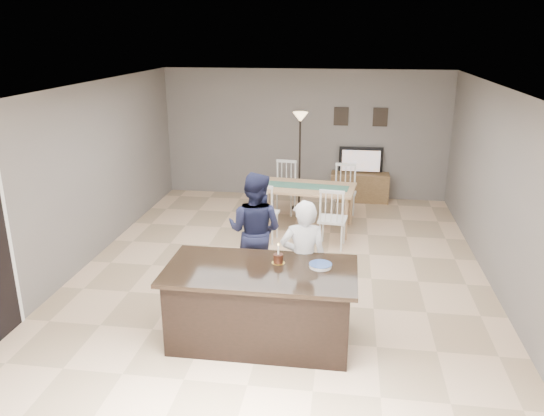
# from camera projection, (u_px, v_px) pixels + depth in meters

# --- Properties ---
(floor) EXTENTS (8.00, 8.00, 0.00)m
(floor) POSITION_uv_depth(u_px,v_px,m) (280.00, 273.00, 7.88)
(floor) COLOR #D7B08A
(floor) RESTS_ON ground
(room_shell) EXTENTS (8.00, 8.00, 8.00)m
(room_shell) POSITION_uv_depth(u_px,v_px,m) (281.00, 163.00, 7.35)
(room_shell) COLOR slate
(room_shell) RESTS_ON floor
(kitchen_island) EXTENTS (2.15, 1.10, 0.90)m
(kitchen_island) POSITION_uv_depth(u_px,v_px,m) (261.00, 304.00, 6.05)
(kitchen_island) COLOR black
(kitchen_island) RESTS_ON floor
(tv_console) EXTENTS (1.20, 0.40, 0.60)m
(tv_console) POSITION_uv_depth(u_px,v_px,m) (360.00, 187.00, 11.17)
(tv_console) COLOR brown
(tv_console) RESTS_ON floor
(television) EXTENTS (0.91, 0.12, 0.53)m
(television) POSITION_uv_depth(u_px,v_px,m) (361.00, 160.00, 11.06)
(television) COLOR black
(television) RESTS_ON tv_console
(tv_screen_glow) EXTENTS (0.78, 0.00, 0.78)m
(tv_screen_glow) POSITION_uv_depth(u_px,v_px,m) (361.00, 161.00, 10.98)
(tv_screen_glow) COLOR orange
(tv_screen_glow) RESTS_ON tv_console
(picture_frames) EXTENTS (1.10, 0.02, 0.38)m
(picture_frames) POSITION_uv_depth(u_px,v_px,m) (361.00, 117.00, 10.91)
(picture_frames) COLOR black
(picture_frames) RESTS_ON room_shell
(woman) EXTENTS (0.61, 0.44, 1.55)m
(woman) POSITION_uv_depth(u_px,v_px,m) (303.00, 261.00, 6.41)
(woman) COLOR silver
(woman) RESTS_ON floor
(man) EXTENTS (0.93, 0.80, 1.65)m
(man) POSITION_uv_depth(u_px,v_px,m) (255.00, 231.00, 7.24)
(man) COLOR #181B35
(man) RESTS_ON floor
(birthday_cake) EXTENTS (0.15, 0.15, 0.24)m
(birthday_cake) POSITION_uv_depth(u_px,v_px,m) (278.00, 258.00, 6.04)
(birthday_cake) COLOR gold
(birthday_cake) RESTS_ON kitchen_island
(plate_stack) EXTENTS (0.26, 0.26, 0.04)m
(plate_stack) POSITION_uv_depth(u_px,v_px,m) (320.00, 265.00, 5.95)
(plate_stack) COLOR white
(plate_stack) RESTS_ON kitchen_island
(dining_table) EXTENTS (1.81, 2.07, 1.03)m
(dining_table) POSITION_uv_depth(u_px,v_px,m) (306.00, 194.00, 9.48)
(dining_table) COLOR tan
(dining_table) RESTS_ON floor
(floor_lamp) EXTENTS (0.29, 0.29, 1.95)m
(floor_lamp) POSITION_uv_depth(u_px,v_px,m) (300.00, 135.00, 10.29)
(floor_lamp) COLOR black
(floor_lamp) RESTS_ON floor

